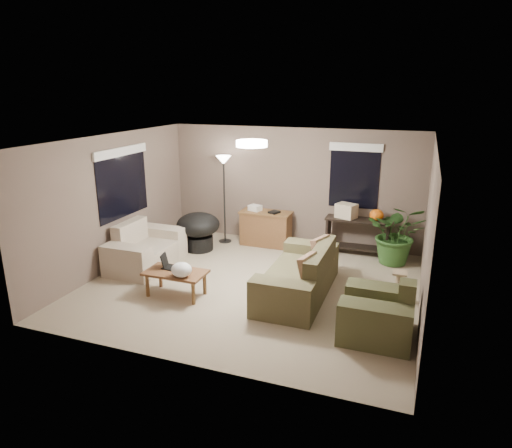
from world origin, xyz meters
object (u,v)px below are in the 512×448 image
(desk, at_px, (266,228))
(armchair, at_px, (378,316))
(cat_scratching_post, at_px, (399,289))
(coffee_table, at_px, (176,275))
(houseplant, at_px, (397,240))
(papasan_chair, at_px, (198,228))
(floor_lamp, at_px, (224,170))
(loveseat, at_px, (145,251))
(console_table, at_px, (357,234))
(main_sofa, at_px, (300,278))

(desk, bearing_deg, armchair, -48.81)
(desk, distance_m, cat_scratching_post, 3.43)
(coffee_table, height_order, houseplant, houseplant)
(papasan_chair, bearing_deg, floor_lamp, 65.49)
(papasan_chair, height_order, cat_scratching_post, papasan_chair)
(loveseat, relative_size, console_table, 1.23)
(main_sofa, xyz_separation_m, papasan_chair, (-2.57, 1.38, 0.17))
(floor_lamp, distance_m, cat_scratching_post, 4.41)
(papasan_chair, distance_m, floor_lamp, 1.35)
(console_table, bearing_deg, desk, -176.65)
(coffee_table, bearing_deg, floor_lamp, 97.29)
(loveseat, xyz_separation_m, houseplant, (4.51, 1.77, 0.17))
(coffee_table, height_order, desk, desk)
(armchair, distance_m, desk, 4.06)
(loveseat, distance_m, cat_scratching_post, 4.67)
(main_sofa, xyz_separation_m, armchair, (1.33, -0.90, 0.00))
(loveseat, xyz_separation_m, cat_scratching_post, (4.66, 0.08, -0.08))
(coffee_table, bearing_deg, loveseat, 141.98)
(papasan_chair, height_order, floor_lamp, floor_lamp)
(coffee_table, distance_m, papasan_chair, 2.22)
(main_sofa, xyz_separation_m, houseplant, (1.39, 1.99, 0.18))
(armchair, height_order, cat_scratching_post, armchair)
(floor_lamp, bearing_deg, armchair, -39.42)
(armchair, height_order, coffee_table, armchair)
(loveseat, height_order, houseplant, houseplant)
(floor_lamp, bearing_deg, houseplant, -1.05)
(console_table, xyz_separation_m, floor_lamp, (-2.86, -0.21, 1.16))
(console_table, height_order, houseplant, houseplant)
(loveseat, bearing_deg, cat_scratching_post, 0.97)
(main_sofa, distance_m, floor_lamp, 3.32)
(console_table, bearing_deg, cat_scratching_post, -64.42)
(main_sofa, height_order, console_table, main_sofa)
(coffee_table, relative_size, console_table, 0.77)
(desk, xyz_separation_m, cat_scratching_post, (2.88, -1.85, -0.16))
(main_sofa, relative_size, desk, 2.00)
(loveseat, relative_size, desk, 1.45)
(floor_lamp, height_order, houseplant, floor_lamp)
(coffee_table, bearing_deg, desk, 78.84)
(coffee_table, distance_m, houseplant, 4.28)
(armchair, bearing_deg, papasan_chair, 149.67)
(main_sofa, relative_size, console_table, 1.69)
(armchair, distance_m, floor_lamp, 4.84)
(armchair, xyz_separation_m, console_table, (-0.74, 3.17, 0.14))
(main_sofa, distance_m, houseplant, 2.43)
(armchair, bearing_deg, floor_lamp, 140.58)
(armchair, xyz_separation_m, desk, (-2.67, 3.05, 0.08))
(coffee_table, relative_size, floor_lamp, 0.52)
(loveseat, distance_m, console_table, 4.25)
(loveseat, bearing_deg, console_table, 28.81)
(houseplant, bearing_deg, main_sofa, -124.89)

